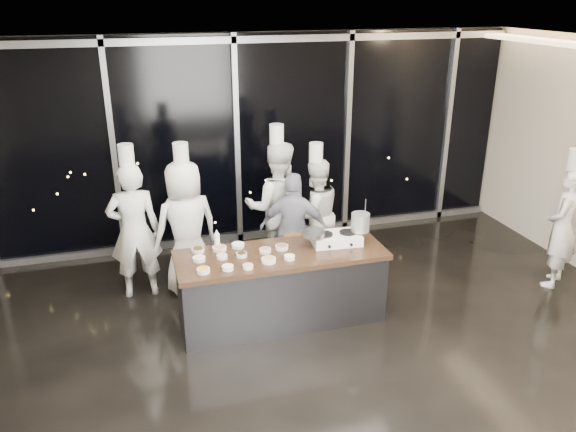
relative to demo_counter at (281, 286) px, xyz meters
name	(u,v)px	position (x,y,z in m)	size (l,w,h in m)	color
ground	(304,362)	(0.00, -0.90, -0.45)	(9.00, 9.00, 0.00)	black
room_shell	(324,161)	(0.18, -0.90, 1.79)	(9.02, 7.02, 3.21)	beige
window_wall	(236,142)	(0.00, 2.53, 1.14)	(8.90, 0.11, 3.20)	black
demo_counter	(281,286)	(0.00, 0.00, 0.00)	(2.46, 0.86, 0.90)	#36353A
stove	(336,238)	(0.71, 0.07, 0.51)	(0.61, 0.41, 0.14)	white
frying_pan	(312,233)	(0.41, 0.08, 0.61)	(0.52, 0.32, 0.05)	slate
stock_pot	(360,222)	(1.01, 0.04, 0.70)	(0.22, 0.22, 0.22)	silver
prep_bowls	(238,255)	(-0.50, 0.02, 0.47)	(1.14, 0.71, 0.05)	silver
squeeze_bottle	(217,239)	(-0.69, 0.34, 0.56)	(0.06, 0.06, 0.24)	white
chef_far_left	(134,230)	(-1.62, 1.13, 0.47)	(0.66, 0.44, 2.03)	silver
chef_left	(186,227)	(-0.98, 1.09, 0.45)	(1.00, 0.80, 2.02)	silver
chef_center	(277,207)	(0.32, 1.34, 0.50)	(1.04, 0.89, 2.11)	silver
guest	(294,230)	(0.42, 0.85, 0.33)	(1.00, 0.70, 1.57)	#141A37
chef_right	(315,214)	(0.85, 1.27, 0.36)	(0.88, 0.74, 1.84)	silver
chef_side	(562,226)	(3.82, -0.16, 0.40)	(0.72, 0.69, 1.90)	silver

